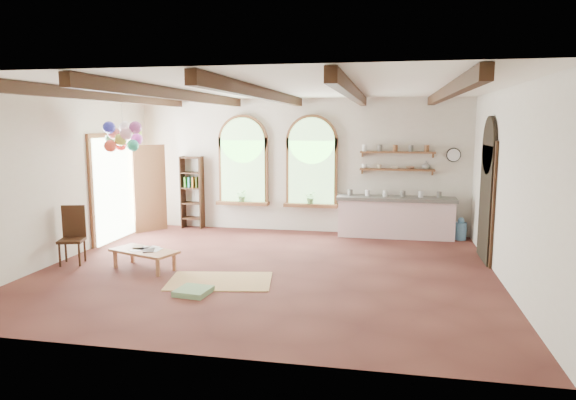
% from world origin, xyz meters
% --- Properties ---
extents(floor, '(8.00, 8.00, 0.00)m').
position_xyz_m(floor, '(0.00, 0.00, 0.00)').
color(floor, brown).
rests_on(floor, ground).
extents(ceiling_beams, '(6.20, 6.80, 0.18)m').
position_xyz_m(ceiling_beams, '(0.00, 0.00, 3.10)').
color(ceiling_beams, '#321E10').
rests_on(ceiling_beams, ceiling).
extents(window_left, '(1.30, 0.28, 2.20)m').
position_xyz_m(window_left, '(-1.40, 3.43, 1.63)').
color(window_left, brown).
rests_on(window_left, floor).
extents(window_right, '(1.30, 0.28, 2.20)m').
position_xyz_m(window_right, '(0.30, 3.43, 1.63)').
color(window_right, brown).
rests_on(window_right, floor).
extents(left_doorway, '(0.10, 1.90, 2.50)m').
position_xyz_m(left_doorway, '(-3.95, 1.80, 1.15)').
color(left_doorway, brown).
rests_on(left_doorway, floor).
extents(right_doorway, '(0.10, 1.30, 2.40)m').
position_xyz_m(right_doorway, '(3.95, 1.50, 1.10)').
color(right_doorway, black).
rests_on(right_doorway, floor).
extents(kitchen_counter, '(2.68, 0.62, 0.94)m').
position_xyz_m(kitchen_counter, '(2.30, 3.20, 0.48)').
color(kitchen_counter, beige).
rests_on(kitchen_counter, floor).
extents(wall_shelf_lower, '(1.70, 0.24, 0.04)m').
position_xyz_m(wall_shelf_lower, '(2.30, 3.38, 1.55)').
color(wall_shelf_lower, brown).
rests_on(wall_shelf_lower, wall_back).
extents(wall_shelf_upper, '(1.70, 0.24, 0.04)m').
position_xyz_m(wall_shelf_upper, '(2.30, 3.38, 1.95)').
color(wall_shelf_upper, brown).
rests_on(wall_shelf_upper, wall_back).
extents(wall_clock, '(0.32, 0.04, 0.32)m').
position_xyz_m(wall_clock, '(3.55, 3.45, 1.90)').
color(wall_clock, black).
rests_on(wall_clock, wall_back).
extents(bookshelf, '(0.53, 0.32, 1.80)m').
position_xyz_m(bookshelf, '(-2.70, 3.32, 0.90)').
color(bookshelf, '#321E10').
rests_on(bookshelf, floor).
extents(coffee_table, '(1.36, 0.95, 0.35)m').
position_xyz_m(coffee_table, '(-2.17, -0.37, 0.31)').
color(coffee_table, '#B67A53').
rests_on(coffee_table, floor).
extents(side_chair, '(0.54, 0.54, 1.09)m').
position_xyz_m(side_chair, '(-3.66, -0.29, 0.31)').
color(side_chair, '#321E10').
rests_on(side_chair, floor).
extents(floor_mat, '(1.85, 1.32, 0.02)m').
position_xyz_m(floor_mat, '(-0.60, -0.83, 0.01)').
color(floor_mat, tan).
rests_on(floor_mat, floor).
extents(floor_cushion, '(0.55, 0.55, 0.09)m').
position_xyz_m(floor_cushion, '(-0.80, -1.50, 0.04)').
color(floor_cushion, '#6E9567').
rests_on(floor_cushion, floor).
extents(water_jug_a, '(0.26, 0.26, 0.51)m').
position_xyz_m(water_jug_a, '(3.75, 3.20, 0.22)').
color(water_jug_a, '#538AB3').
rests_on(water_jug_a, floor).
extents(water_jug_b, '(0.31, 0.31, 0.61)m').
position_xyz_m(water_jug_b, '(3.30, 3.10, 0.26)').
color(water_jug_b, '#538AB3').
rests_on(water_jug_b, floor).
extents(balloon_cluster, '(0.90, 0.90, 1.15)m').
position_xyz_m(balloon_cluster, '(-3.12, 0.80, 2.35)').
color(balloon_cluster, silver).
rests_on(balloon_cluster, floor).
extents(table_book, '(0.23, 0.28, 0.02)m').
position_xyz_m(table_book, '(-2.46, -0.23, 0.36)').
color(table_book, olive).
rests_on(table_book, coffee_table).
extents(tablet, '(0.27, 0.32, 0.01)m').
position_xyz_m(tablet, '(-2.06, -0.42, 0.36)').
color(tablet, black).
rests_on(tablet, coffee_table).
extents(potted_plant_left, '(0.27, 0.23, 0.30)m').
position_xyz_m(potted_plant_left, '(-1.40, 3.32, 0.85)').
color(potted_plant_left, '#598C4C').
rests_on(potted_plant_left, window_left).
extents(potted_plant_right, '(0.27, 0.23, 0.30)m').
position_xyz_m(potted_plant_right, '(0.30, 3.32, 0.85)').
color(potted_plant_right, '#598C4C').
rests_on(potted_plant_right, window_right).
extents(shelf_cup_a, '(0.12, 0.10, 0.10)m').
position_xyz_m(shelf_cup_a, '(1.55, 3.38, 1.62)').
color(shelf_cup_a, white).
rests_on(shelf_cup_a, wall_shelf_lower).
extents(shelf_cup_b, '(0.10, 0.10, 0.09)m').
position_xyz_m(shelf_cup_b, '(1.90, 3.38, 1.62)').
color(shelf_cup_b, beige).
rests_on(shelf_cup_b, wall_shelf_lower).
extents(shelf_bowl_a, '(0.22, 0.22, 0.05)m').
position_xyz_m(shelf_bowl_a, '(2.25, 3.38, 1.60)').
color(shelf_bowl_a, beige).
rests_on(shelf_bowl_a, wall_shelf_lower).
extents(shelf_bowl_b, '(0.20, 0.20, 0.06)m').
position_xyz_m(shelf_bowl_b, '(2.60, 3.38, 1.60)').
color(shelf_bowl_b, '#8C664C').
rests_on(shelf_bowl_b, wall_shelf_lower).
extents(shelf_vase, '(0.18, 0.18, 0.19)m').
position_xyz_m(shelf_vase, '(2.95, 3.38, 1.67)').
color(shelf_vase, slate).
rests_on(shelf_vase, wall_shelf_lower).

